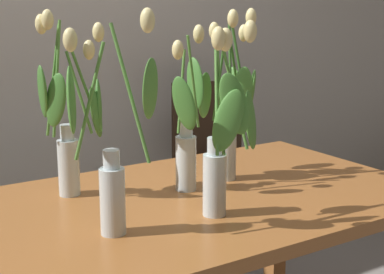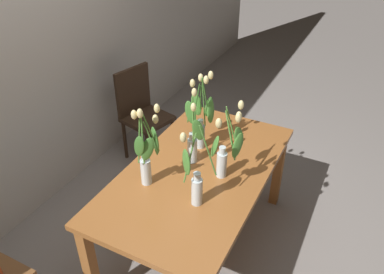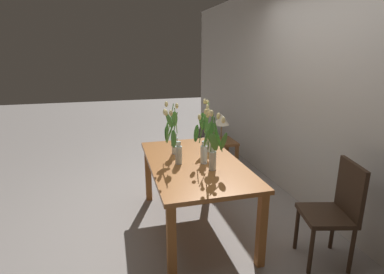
% 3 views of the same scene
% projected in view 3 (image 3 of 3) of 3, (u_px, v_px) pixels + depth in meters
% --- Properties ---
extents(ground_plane, '(18.00, 18.00, 0.00)m').
position_uv_depth(ground_plane, '(194.00, 226.00, 3.26)').
color(ground_plane, gray).
extents(room_wall_rear, '(9.00, 0.10, 2.70)m').
position_uv_depth(room_wall_rear, '(326.00, 96.00, 3.25)').
color(room_wall_rear, beige).
rests_on(room_wall_rear, ground).
extents(dining_table, '(1.60, 0.90, 0.74)m').
position_uv_depth(dining_table, '(194.00, 170.00, 3.08)').
color(dining_table, '#A3602D').
rests_on(dining_table, ground).
extents(tulip_vase_0, '(0.25, 0.18, 0.59)m').
position_uv_depth(tulip_vase_0, '(174.00, 136.00, 3.24)').
color(tulip_vase_0, silver).
rests_on(tulip_vase_0, dining_table).
extents(tulip_vase_1, '(0.22, 0.18, 0.56)m').
position_uv_depth(tulip_vase_1, '(174.00, 144.00, 2.93)').
color(tulip_vase_1, silver).
rests_on(tulip_vase_1, dining_table).
extents(tulip_vase_2, '(0.18, 0.22, 0.53)m').
position_uv_depth(tulip_vase_2, '(204.00, 146.00, 2.96)').
color(tulip_vase_2, silver).
rests_on(tulip_vase_2, dining_table).
extents(tulip_vase_3, '(0.22, 0.23, 0.59)m').
position_uv_depth(tulip_vase_3, '(214.00, 147.00, 2.77)').
color(tulip_vase_3, silver).
rests_on(tulip_vase_3, dining_table).
extents(tulip_vase_4, '(0.23, 0.15, 0.58)m').
position_uv_depth(tulip_vase_4, '(207.00, 132.00, 3.29)').
color(tulip_vase_4, silver).
rests_on(tulip_vase_4, dining_table).
extents(dining_chair, '(0.49, 0.49, 0.93)m').
position_uv_depth(dining_chair, '(336.00, 208.00, 2.59)').
color(dining_chair, '#382619').
rests_on(dining_chair, ground).
extents(side_table, '(0.44, 0.44, 0.55)m').
position_uv_depth(side_table, '(220.00, 148.00, 4.46)').
color(side_table, brown).
rests_on(side_table, ground).
extents(table_lamp, '(0.22, 0.22, 0.40)m').
position_uv_depth(table_lamp, '(222.00, 120.00, 4.36)').
color(table_lamp, olive).
rests_on(table_lamp, side_table).
extents(pillar_candle, '(0.06, 0.06, 0.07)m').
position_uv_depth(pillar_candle, '(218.00, 140.00, 4.32)').
color(pillar_candle, '#CC4C23').
rests_on(pillar_candle, side_table).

